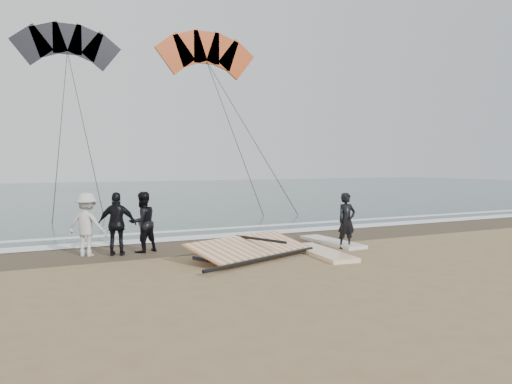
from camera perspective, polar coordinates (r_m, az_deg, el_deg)
ground at (r=11.95m, az=12.47°, el=-8.23°), size 120.00×120.00×0.00m
sea at (r=42.78m, az=-16.67°, el=-0.11°), size 120.00×54.00×0.02m
wet_sand at (r=15.64m, az=1.96°, el=-5.45°), size 120.00×2.80×0.01m
foam_near at (r=16.87m, az=-0.33°, el=-4.74°), size 120.00×0.90×0.01m
foam_far at (r=18.39m, az=-2.69°, el=-4.09°), size 120.00×0.45×0.01m
man_main at (r=14.13m, az=10.31°, el=-3.25°), size 0.58×0.39×1.56m
board_white at (r=13.21m, az=7.54°, el=-6.86°), size 1.07×2.72×0.11m
board_cream at (r=15.02m, az=8.64°, el=-5.66°), size 0.70×2.49×0.10m
trio_cluster at (r=13.46m, az=-16.03°, el=-3.50°), size 2.48×1.21×1.64m
sail_rig at (r=12.72m, az=-1.27°, el=-6.59°), size 3.64×2.80×0.49m
kite_red at (r=32.55m, az=-5.67°, el=15.12°), size 7.36×5.26×13.55m
kite_dark at (r=36.40m, az=-20.76°, el=15.12°), size 7.86×7.52×17.89m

